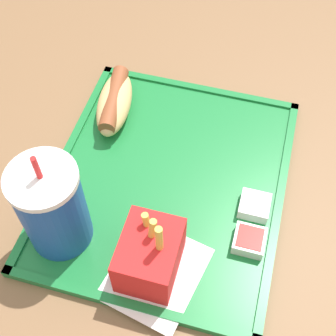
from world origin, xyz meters
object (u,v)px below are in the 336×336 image
at_px(hot_dog_far, 114,102).
at_px(sauce_cup_mayo, 254,205).
at_px(fries_carton, 150,255).
at_px(soda_cup, 52,207).
at_px(sauce_cup_ketchup, 249,240).

bearing_deg(hot_dog_far, sauce_cup_mayo, -116.14).
relative_size(hot_dog_far, fries_carton, 1.21).
xyz_separation_m(soda_cup, fries_carton, (-0.02, -0.13, -0.03)).
bearing_deg(fries_carton, sauce_cup_mayo, -43.03).
distance_m(soda_cup, sauce_cup_mayo, 0.28).
xyz_separation_m(soda_cup, sauce_cup_mayo, (0.11, -0.25, -0.06)).
bearing_deg(sauce_cup_mayo, hot_dog_far, 63.86).
bearing_deg(hot_dog_far, sauce_cup_ketchup, -125.23).
height_order(soda_cup, hot_dog_far, soda_cup).
relative_size(soda_cup, sauce_cup_mayo, 4.17).
height_order(soda_cup, sauce_cup_ketchup, soda_cup).
height_order(fries_carton, sauce_cup_ketchup, fries_carton).
relative_size(soda_cup, hot_dog_far, 1.21).
xyz_separation_m(hot_dog_far, sauce_cup_mayo, (-0.12, -0.25, -0.01)).
height_order(hot_dog_far, sauce_cup_mayo, hot_dog_far).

